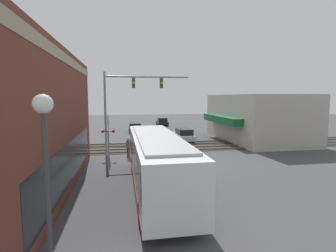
{
  "coord_description": "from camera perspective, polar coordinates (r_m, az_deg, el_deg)",
  "views": [
    {
      "loc": [
        -19.19,
        4.66,
        5.21
      ],
      "look_at": [
        5.18,
        0.37,
        2.48
      ],
      "focal_mm": 28.0,
      "sensor_mm": 36.0,
      "label": 1
    }
  ],
  "objects": [
    {
      "name": "parked_car_blue",
      "position": [
        39.39,
        -7.22,
        -0.4
      ],
      "size": [
        4.31,
        1.82,
        1.4
      ],
      "color": "navy",
      "rests_on": "ground"
    },
    {
      "name": "shop_building",
      "position": [
        33.65,
        18.6,
        1.78
      ],
      "size": [
        13.67,
        9.13,
        5.51
      ],
      "color": "#B2ADA3",
      "rests_on": "ground"
    },
    {
      "name": "streetlamp",
      "position": [
        6.71,
        -24.81,
        -12.24
      ],
      "size": [
        0.44,
        0.44,
        5.28
      ],
      "color": "#38383A",
      "rests_on": "ground"
    },
    {
      "name": "ground_plane",
      "position": [
        20.43,
        3.58,
        -8.5
      ],
      "size": [
        120.0,
        120.0,
        0.0
      ],
      "primitive_type": "plane",
      "color": "#424244"
    },
    {
      "name": "pedestrian_at_crossing",
      "position": [
        22.89,
        -8.61,
        -4.61
      ],
      "size": [
        0.34,
        0.34,
        1.78
      ],
      "color": "#473828",
      "rests_on": "ground"
    },
    {
      "name": "rail_track_near",
      "position": [
        26.14,
        0.48,
        -5.14
      ],
      "size": [
        2.6,
        60.0,
        0.15
      ],
      "color": "#332D28",
      "rests_on": "ground"
    },
    {
      "name": "city_bus",
      "position": [
        14.71,
        -2.46,
        -7.39
      ],
      "size": [
        11.71,
        2.59,
        3.13
      ],
      "color": "white",
      "rests_on": "ground"
    },
    {
      "name": "pedestrian_near_bus",
      "position": [
        14.27,
        5.04,
        -11.14
      ],
      "size": [
        0.34,
        0.34,
        1.83
      ],
      "color": "#473828",
      "rests_on": "ground"
    },
    {
      "name": "rail_track_far",
      "position": [
        29.24,
        -0.66,
        -3.92
      ],
      "size": [
        2.6,
        60.0,
        0.15
      ],
      "color": "#332D28",
      "rests_on": "ground"
    },
    {
      "name": "traffic_signal_gantry",
      "position": [
        23.71,
        -8.6,
        6.62
      ],
      "size": [
        0.42,
        7.61,
        7.42
      ],
      "color": "gray",
      "rests_on": "ground"
    },
    {
      "name": "parked_car_silver",
      "position": [
        31.49,
        3.45,
        -1.97
      ],
      "size": [
        4.85,
        1.82,
        1.48
      ],
      "color": "#B7B7BC",
      "rests_on": "ground"
    },
    {
      "name": "parked_car_black",
      "position": [
        48.37,
        -1.31,
        0.91
      ],
      "size": [
        4.38,
        1.82,
        1.47
      ],
      "color": "black",
      "rests_on": "ground"
    },
    {
      "name": "crossing_signal",
      "position": [
        23.04,
        -12.88,
        -1.13
      ],
      "size": [
        1.41,
        1.18,
        3.81
      ],
      "color": "gray",
      "rests_on": "ground"
    }
  ]
}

